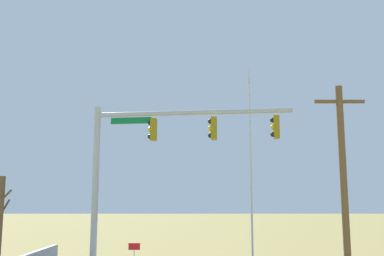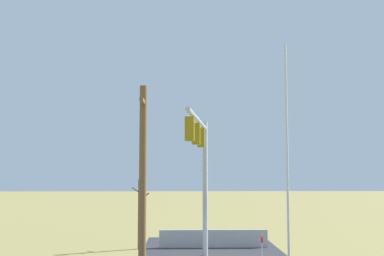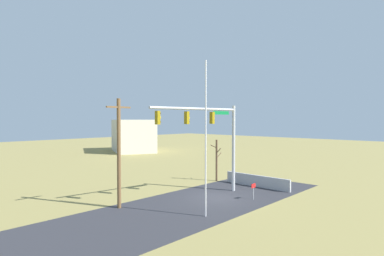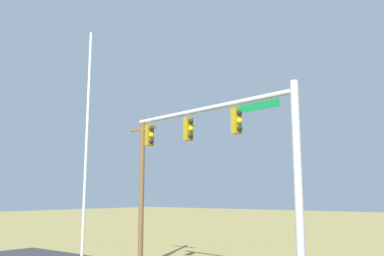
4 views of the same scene
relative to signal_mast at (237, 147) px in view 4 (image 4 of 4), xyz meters
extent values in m
cylinder|color=#B2B5BA|center=(2.48, -0.33, -1.62)|extent=(0.28, 0.28, 7.32)
cylinder|color=#B2B5BA|center=(-1.67, 0.22, 1.69)|extent=(8.34, 1.30, 0.20)
cube|color=#0F7238|center=(0.99, -0.13, 1.41)|extent=(1.79, 0.27, 0.28)
cube|color=#937A0F|center=(-0.01, 0.00, 0.99)|extent=(0.29, 0.39, 0.96)
sphere|color=black|center=(0.14, -0.02, 1.29)|extent=(0.22, 0.22, 0.22)
sphere|color=yellow|center=(0.14, -0.02, 0.99)|extent=(0.22, 0.22, 0.22)
sphere|color=black|center=(0.14, -0.02, 0.69)|extent=(0.22, 0.22, 0.22)
cube|color=#937A0F|center=(-2.59, 0.34, 0.99)|extent=(0.29, 0.39, 0.96)
sphere|color=black|center=(-2.44, 0.32, 1.29)|extent=(0.22, 0.22, 0.22)
sphere|color=yellow|center=(-2.44, 0.32, 0.99)|extent=(0.22, 0.22, 0.22)
sphere|color=black|center=(-2.44, 0.32, 0.69)|extent=(0.22, 0.22, 0.22)
cube|color=#937A0F|center=(-5.16, 0.69, 0.99)|extent=(0.29, 0.39, 0.96)
sphere|color=black|center=(-5.02, 0.67, 1.29)|extent=(0.22, 0.22, 0.22)
sphere|color=yellow|center=(-5.02, 0.67, 0.99)|extent=(0.22, 0.22, 0.22)
sphere|color=black|center=(-5.02, 0.67, 0.69)|extent=(0.22, 0.22, 0.22)
cylinder|color=silver|center=(-4.60, -3.28, -0.36)|extent=(0.10, 0.10, 9.85)
cylinder|color=brown|center=(-7.26, 2.34, -1.49)|extent=(0.26, 0.26, 7.59)
cube|color=brown|center=(-7.26, 2.34, 1.71)|extent=(1.90, 0.12, 0.12)
camera|label=1|loc=(-1.64, 18.76, -1.92)|focal=41.39mm
camera|label=2|loc=(-23.56, 1.07, -0.61)|focal=44.09mm
camera|label=3|loc=(-19.45, -16.11, 0.87)|focal=29.27mm
camera|label=4|loc=(8.00, -12.90, -1.74)|focal=38.42mm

